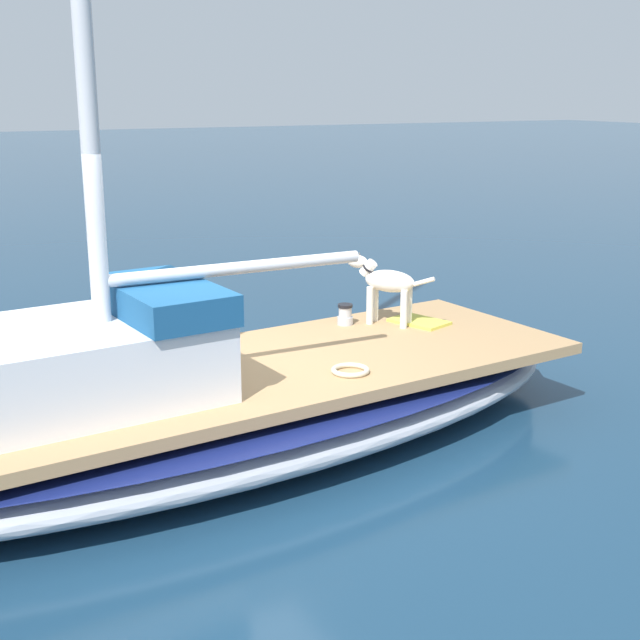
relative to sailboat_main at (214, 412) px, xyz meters
name	(u,v)px	position (x,y,z in m)	size (l,w,h in m)	color
ground_plane	(215,449)	(0.00, 0.00, -0.34)	(120.00, 120.00, 0.00)	navy
sailboat_main	(214,412)	(0.00, 0.00, 0.00)	(3.19, 7.44, 0.66)	#B2B7C1
cabin_house	(77,358)	(-0.11, 1.11, 0.67)	(1.60, 2.34, 0.84)	silver
dog_white	(385,283)	(0.73, -2.11, 0.75)	(0.81, 0.62, 0.70)	silver
deck_winch	(345,315)	(0.89, -1.75, 0.42)	(0.16, 0.16, 0.21)	#B7B7BC
coiled_rope	(350,370)	(-0.47, -1.04, 0.35)	(0.32, 0.32, 0.04)	beige
deck_towel	(419,322)	(0.59, -2.44, 0.34)	(0.56, 0.36, 0.03)	#D8D14C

